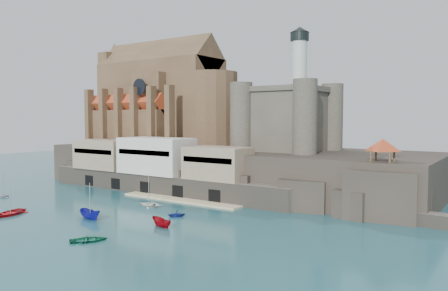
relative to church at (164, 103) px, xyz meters
name	(u,v)px	position (x,y,z in m)	size (l,w,h in m)	color
ground	(109,215)	(24.13, -41.85, -22.13)	(300.00, 300.00, 0.00)	#1A4C56
promontory	(227,168)	(23.94, -2.48, -17.20)	(100.00, 36.00, 10.00)	black
quay	(155,167)	(13.94, -18.78, -16.06)	(70.00, 12.00, 13.05)	#696154
church	(164,103)	(0.00, 0.00, 0.00)	(47.00, 25.93, 30.51)	#4F3925
castle_keep	(288,116)	(40.21, -0.78, -3.81)	(21.20, 21.20, 29.30)	#444036
rock_outcrop	(381,195)	(66.13, -16.01, -18.11)	(14.50, 10.50, 8.70)	black
pavilion	(383,146)	(66.13, -15.85, -9.40)	(6.40, 6.40, 5.40)	#4F3925
boat_0	(11,215)	(9.21, -52.01, -22.13)	(4.66, 1.35, 6.53)	#B00E13
boat_2	(90,219)	(24.13, -45.96, -22.13)	(2.09, 2.15, 5.57)	#161898
boat_3	(89,241)	(35.33, -55.18, -22.13)	(3.75, 1.09, 5.25)	#0F663E
boat_4	(4,197)	(-8.85, -43.30, -22.13)	(2.41, 1.47, 2.79)	silver
boat_5	(161,227)	(38.17, -42.96, -22.13)	(1.75, 1.80, 4.66)	#8F030D
boat_6	(149,206)	(24.61, -31.83, -22.13)	(4.06, 1.18, 5.69)	white
boat_7	(176,217)	(35.53, -36.07, -22.13)	(2.70, 1.65, 3.13)	navy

